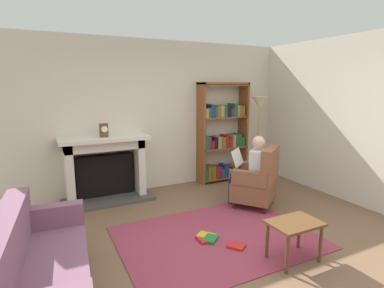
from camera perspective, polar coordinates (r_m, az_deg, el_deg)
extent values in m
plane|color=brown|center=(3.83, 7.05, -18.93)|extent=(14.00, 14.00, 0.00)
cube|color=beige|center=(5.65, -7.05, 5.23)|extent=(5.60, 0.10, 2.70)
cube|color=beige|center=(6.06, 21.99, 4.90)|extent=(0.10, 5.20, 2.70)
cube|color=#94364B|center=(4.05, 4.61, -17.03)|extent=(2.40, 1.80, 0.01)
cube|color=#4C4742|center=(5.35, -15.38, -10.02)|extent=(1.45, 0.64, 0.05)
cube|color=black|center=(5.44, -16.03, -5.54)|extent=(0.93, 0.20, 0.70)
cube|color=silver|center=(5.23, -21.99, -5.28)|extent=(0.12, 0.44, 1.03)
cube|color=silver|center=(5.42, -9.95, -4.08)|extent=(0.12, 0.44, 1.03)
cube|color=silver|center=(5.20, -16.10, -0.07)|extent=(1.25, 0.44, 0.16)
cube|color=silver|center=(5.12, -16.04, 1.02)|extent=(1.41, 0.56, 0.06)
cylinder|color=brown|center=(5.08, -16.19, 2.49)|extent=(0.14, 0.14, 0.21)
cylinder|color=white|center=(5.01, -16.07, 2.68)|extent=(0.10, 0.01, 0.10)
cube|color=brown|center=(5.85, 1.68, 1.85)|extent=(0.04, 0.32, 1.96)
cube|color=brown|center=(6.37, 9.53, 2.44)|extent=(0.04, 0.32, 1.96)
cube|color=brown|center=(6.02, 5.95, 11.23)|extent=(1.02, 0.32, 0.04)
cube|color=brown|center=(6.30, 5.61, -6.14)|extent=(0.98, 0.32, 0.02)
cube|color=#1E592D|center=(6.04, 2.18, -5.53)|extent=(0.06, 0.26, 0.24)
cube|color=brown|center=(6.08, 2.83, -5.36)|extent=(0.08, 0.26, 0.26)
cube|color=brown|center=(6.12, 3.59, -5.25)|extent=(0.08, 0.26, 0.26)
cube|color=maroon|center=(6.17, 4.34, -5.20)|extent=(0.09, 0.26, 0.24)
cube|color=#4C1E59|center=(6.21, 4.95, -5.17)|extent=(0.06, 0.26, 0.23)
cube|color=#1E592D|center=(6.24, 5.37, -5.31)|extent=(0.04, 0.26, 0.18)
cube|color=navy|center=(6.27, 5.94, -4.91)|extent=(0.09, 0.26, 0.25)
cube|color=#997F4C|center=(6.33, 6.60, -5.17)|extent=(0.07, 0.26, 0.17)
cube|color=black|center=(6.36, 7.14, -5.10)|extent=(0.05, 0.26, 0.17)
cube|color=#997F4C|center=(6.39, 7.67, -4.73)|extent=(0.07, 0.26, 0.23)
cube|color=maroon|center=(6.44, 8.24, -4.70)|extent=(0.06, 0.26, 0.22)
cube|color=#4C1E59|center=(6.47, 8.70, -4.50)|extent=(0.05, 0.26, 0.25)
cube|color=navy|center=(6.51, 9.20, -4.62)|extent=(0.08, 0.26, 0.20)
cube|color=brown|center=(6.15, 5.71, -0.66)|extent=(0.98, 0.32, 0.02)
cube|color=#1E592D|center=(5.90, 2.32, 0.30)|extent=(0.08, 0.26, 0.26)
cube|color=#4C1E59|center=(5.94, 2.90, 0.25)|extent=(0.05, 0.26, 0.24)
cube|color=maroon|center=(5.97, 3.43, -0.05)|extent=(0.06, 0.26, 0.16)
cube|color=black|center=(6.01, 4.03, 0.27)|extent=(0.08, 0.26, 0.22)
cube|color=#997F4C|center=(6.05, 4.71, 0.40)|extent=(0.08, 0.26, 0.23)
cube|color=brown|center=(6.09, 5.44, 0.38)|extent=(0.08, 0.26, 0.21)
cube|color=maroon|center=(6.13, 6.08, 0.59)|extent=(0.07, 0.26, 0.25)
cube|color=maroon|center=(6.18, 6.70, 0.34)|extent=(0.08, 0.26, 0.18)
cube|color=#997F4C|center=(6.22, 7.33, 0.70)|extent=(0.07, 0.26, 0.25)
cube|color=#1E592D|center=(6.26, 7.91, 0.77)|extent=(0.08, 0.26, 0.25)
cube|color=#1E592D|center=(6.30, 8.44, 0.84)|extent=(0.05, 0.26, 0.25)
cube|color=#1E592D|center=(6.35, 8.93, 0.59)|extent=(0.07, 0.26, 0.19)
cube|color=brown|center=(6.06, 5.82, 5.03)|extent=(0.98, 0.32, 0.02)
cube|color=#997F4C|center=(5.82, 2.31, 5.83)|extent=(0.07, 0.26, 0.18)
cube|color=#1E592D|center=(5.85, 2.86, 5.93)|extent=(0.04, 0.26, 0.19)
cube|color=navy|center=(5.88, 3.40, 6.23)|extent=(0.07, 0.26, 0.25)
cube|color=#1E592D|center=(5.92, 4.00, 6.04)|extent=(0.05, 0.26, 0.20)
cube|color=brown|center=(5.95, 4.52, 6.14)|extent=(0.06, 0.26, 0.22)
cube|color=#997F4C|center=(5.99, 5.15, 6.17)|extent=(0.08, 0.26, 0.22)
cube|color=#1E592D|center=(6.03, 5.78, 6.18)|extent=(0.05, 0.26, 0.22)
cube|color=black|center=(6.07, 6.36, 6.17)|extent=(0.09, 0.26, 0.22)
cube|color=#4C1E59|center=(6.12, 7.03, 5.98)|extent=(0.07, 0.26, 0.17)
cube|color=#1E592D|center=(6.15, 7.62, 6.37)|extent=(0.07, 0.26, 0.25)
cube|color=#997F4C|center=(6.19, 8.11, 6.26)|extent=(0.04, 0.26, 0.22)
cube|color=brown|center=(6.22, 8.51, 6.19)|extent=(0.05, 0.26, 0.21)
cube|color=brown|center=(6.26, 8.97, 6.20)|extent=(0.06, 0.26, 0.21)
cube|color=brown|center=(6.02, 5.94, 10.85)|extent=(0.98, 0.32, 0.02)
cylinder|color=#331E14|center=(5.36, 9.52, -9.35)|extent=(0.05, 0.05, 0.12)
cylinder|color=#331E14|center=(4.90, 7.83, -11.28)|extent=(0.05, 0.05, 0.12)
cylinder|color=#331E14|center=(5.26, 14.63, -9.96)|extent=(0.05, 0.05, 0.12)
cylinder|color=#331E14|center=(4.79, 13.43, -12.02)|extent=(0.05, 0.05, 0.12)
cube|color=brown|center=(5.00, 11.45, -8.37)|extent=(0.87, 0.87, 0.30)
cube|color=brown|center=(4.83, 14.41, -3.92)|extent=(0.60, 0.52, 0.55)
cube|color=brown|center=(5.17, 12.29, -4.73)|extent=(0.43, 0.50, 0.22)
cube|color=brown|center=(4.67, 10.75, -6.38)|extent=(0.43, 0.50, 0.22)
cube|color=silver|center=(4.87, 12.20, -3.99)|extent=(0.38, 0.35, 0.50)
sphere|color=#D8AD8C|center=(4.79, 12.37, 0.29)|extent=(0.20, 0.20, 0.20)
cube|color=#191E3F|center=(5.04, 10.10, -5.75)|extent=(0.34, 0.39, 0.12)
cube|color=#191E3F|center=(4.90, 9.60, -6.25)|extent=(0.34, 0.39, 0.12)
cylinder|color=#191E3F|center=(5.17, 7.95, -8.28)|extent=(0.10, 0.10, 0.42)
cylinder|color=#191E3F|center=(5.03, 7.40, -8.84)|extent=(0.10, 0.10, 0.42)
cube|color=white|center=(4.93, 8.51, -2.49)|extent=(0.35, 0.31, 0.25)
cube|color=#82546D|center=(3.15, -25.51, -22.91)|extent=(0.84, 1.75, 0.40)
cube|color=#82546D|center=(2.98, -31.58, -16.12)|extent=(0.34, 1.71, 0.45)
cube|color=#82546D|center=(3.69, -25.20, -12.17)|extent=(0.71, 0.22, 0.24)
cube|color=brown|center=(3.57, 18.72, -13.86)|extent=(0.56, 0.39, 0.03)
cylinder|color=brown|center=(3.43, 17.41, -19.15)|extent=(0.04, 0.04, 0.42)
cylinder|color=brown|center=(3.74, 22.93, -16.85)|extent=(0.04, 0.04, 0.42)
cylinder|color=brown|center=(3.63, 13.90, -17.21)|extent=(0.04, 0.04, 0.42)
cylinder|color=brown|center=(3.92, 19.42, -15.26)|extent=(0.04, 0.04, 0.42)
cube|color=red|center=(3.84, 8.25, -18.38)|extent=(0.24, 0.25, 0.03)
cube|color=red|center=(3.95, 2.20, -17.38)|extent=(0.15, 0.20, 0.04)
cube|color=#267233|center=(3.95, 3.47, -17.35)|extent=(0.25, 0.24, 0.04)
cube|color=gold|center=(4.02, 2.67, -16.86)|extent=(0.25, 0.26, 0.04)
cylinder|color=#B7933F|center=(6.25, 11.99, -6.91)|extent=(0.24, 0.24, 0.03)
cylinder|color=#B7933F|center=(6.06, 12.27, -0.21)|extent=(0.03, 0.03, 1.46)
cone|color=beige|center=(5.96, 12.59, 7.62)|extent=(0.32, 0.32, 0.22)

